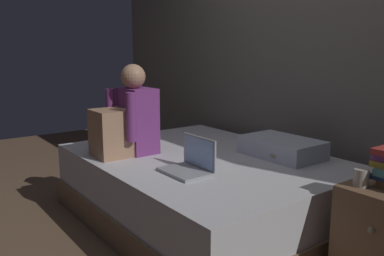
{
  "coord_description": "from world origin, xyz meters",
  "views": [
    {
      "loc": [
        2.02,
        -1.45,
        1.25
      ],
      "look_at": [
        -0.07,
        0.1,
        0.74
      ],
      "focal_mm": 37.69,
      "sensor_mm": 36.0,
      "label": 1
    }
  ],
  "objects_px": {
    "bed": "(203,188)",
    "person_sitting": "(127,120)",
    "pillow": "(282,147)",
    "clothes_pile": "(288,154)",
    "mug": "(361,178)",
    "laptop": "(191,164)"
  },
  "relations": [
    {
      "from": "laptop",
      "to": "bed",
      "type": "bearing_deg",
      "value": 130.24
    },
    {
      "from": "bed",
      "to": "pillow",
      "type": "relative_size",
      "value": 3.57
    },
    {
      "from": "clothes_pile",
      "to": "person_sitting",
      "type": "bearing_deg",
      "value": -137.26
    },
    {
      "from": "bed",
      "to": "pillow",
      "type": "height_order",
      "value": "pillow"
    },
    {
      "from": "bed",
      "to": "person_sitting",
      "type": "bearing_deg",
      "value": -133.52
    },
    {
      "from": "laptop",
      "to": "mug",
      "type": "bearing_deg",
      "value": 23.4
    },
    {
      "from": "laptop",
      "to": "mug",
      "type": "distance_m",
      "value": 0.99
    },
    {
      "from": "bed",
      "to": "person_sitting",
      "type": "height_order",
      "value": "person_sitting"
    },
    {
      "from": "mug",
      "to": "pillow",
      "type": "bearing_deg",
      "value": 156.38
    },
    {
      "from": "clothes_pile",
      "to": "pillow",
      "type": "bearing_deg",
      "value": 148.66
    },
    {
      "from": "person_sitting",
      "to": "clothes_pile",
      "type": "distance_m",
      "value": 1.17
    },
    {
      "from": "mug",
      "to": "clothes_pile",
      "type": "distance_m",
      "value": 0.77
    },
    {
      "from": "laptop",
      "to": "clothes_pile",
      "type": "bearing_deg",
      "value": 73.65
    },
    {
      "from": "pillow",
      "to": "person_sitting",
      "type": "bearing_deg",
      "value": -130.23
    },
    {
      "from": "bed",
      "to": "pillow",
      "type": "bearing_deg",
      "value": 53.05
    },
    {
      "from": "bed",
      "to": "person_sitting",
      "type": "relative_size",
      "value": 3.05
    },
    {
      "from": "laptop",
      "to": "pillow",
      "type": "distance_m",
      "value": 0.76
    },
    {
      "from": "laptop",
      "to": "clothes_pile",
      "type": "distance_m",
      "value": 0.71
    },
    {
      "from": "bed",
      "to": "laptop",
      "type": "xyz_separation_m",
      "value": [
        0.26,
        -0.31,
        0.3
      ]
    },
    {
      "from": "pillow",
      "to": "mug",
      "type": "distance_m",
      "value": 0.91
    },
    {
      "from": "person_sitting",
      "to": "pillow",
      "type": "distance_m",
      "value": 1.14
    },
    {
      "from": "bed",
      "to": "mug",
      "type": "xyz_separation_m",
      "value": [
        1.17,
        0.09,
        0.37
      ]
    }
  ]
}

